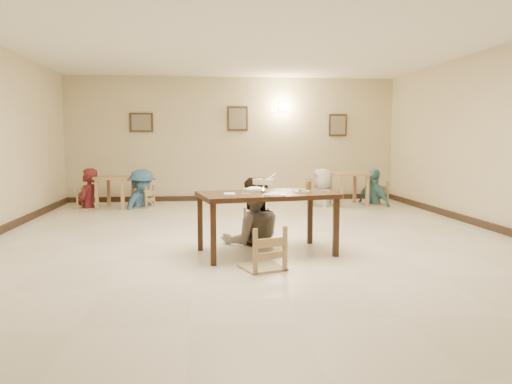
{
  "coord_description": "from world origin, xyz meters",
  "views": [
    {
      "loc": [
        -0.78,
        -7.24,
        1.49
      ],
      "look_at": [
        -0.03,
        -0.37,
        0.76
      ],
      "focal_mm": 35.0,
      "sensor_mm": 36.0,
      "label": 1
    }
  ],
  "objects": [
    {
      "name": "rice_plate_near",
      "position": [
        0.11,
        -1.2,
        0.82
      ],
      "size": [
        0.27,
        0.27,
        0.06
      ],
      "color": "white",
      "rests_on": "main_table"
    },
    {
      "name": "bg_chair_lr",
      "position": [
        -2.09,
        3.85,
        0.45
      ],
      "size": [
        0.43,
        0.43,
        0.91
      ],
      "rotation": [
        0.0,
        0.0,
        -1.95
      ],
      "color": "tan",
      "rests_on": "floor"
    },
    {
      "name": "bg_table_left",
      "position": [
        -2.66,
        3.86,
        0.57
      ],
      "size": [
        0.85,
        0.85,
        0.7
      ],
      "rotation": [
        0.0,
        0.0,
        -0.25
      ],
      "color": "tan",
      "rests_on": "floor"
    },
    {
      "name": "main_table",
      "position": [
        0.06,
        -0.84,
        0.72
      ],
      "size": [
        1.87,
        1.27,
        0.81
      ],
      "rotation": [
        0.0,
        0.0,
        0.19
      ],
      "color": "#371E11",
      "rests_on": "floor"
    },
    {
      "name": "bg_chair_rl",
      "position": [
        1.94,
        3.8,
        0.54
      ],
      "size": [
        0.51,
        0.51,
        1.09
      ],
      "rotation": [
        0.0,
        0.0,
        1.41
      ],
      "color": "tan",
      "rests_on": "floor"
    },
    {
      "name": "curry_warmer",
      "position": [
        0.01,
        -0.87,
        0.95
      ],
      "size": [
        0.31,
        0.28,
        0.25
      ],
      "color": "silver",
      "rests_on": "main_table"
    },
    {
      "name": "bg_chair_rr",
      "position": [
        3.15,
        3.77,
        0.52
      ],
      "size": [
        0.49,
        0.49,
        1.04
      ],
      "rotation": [
        0.0,
        0.0,
        -1.27
      ],
      "color": "tan",
      "rests_on": "floor"
    },
    {
      "name": "picture_b",
      "position": [
        0.1,
        4.96,
        2.0
      ],
      "size": [
        0.5,
        0.04,
        0.6
      ],
      "color": "#372616",
      "rests_on": "wall_back"
    },
    {
      "name": "bg_diner_b",
      "position": [
        -2.09,
        3.85,
        0.85
      ],
      "size": [
        1.08,
        1.27,
        1.7
      ],
      "primitive_type": "imported",
      "rotation": [
        0.0,
        0.0,
        1.07
      ],
      "color": "#39668B",
      "rests_on": "floor"
    },
    {
      "name": "ceiling",
      "position": [
        0.0,
        0.0,
        3.0
      ],
      "size": [
        10.0,
        10.0,
        0.0
      ],
      "primitive_type": "plane",
      "color": "white",
      "rests_on": "wall_back"
    },
    {
      "name": "floor",
      "position": [
        0.0,
        0.0,
        0.0
      ],
      "size": [
        10.0,
        10.0,
        0.0
      ],
      "primitive_type": "plane",
      "color": "beige",
      "rests_on": "ground"
    },
    {
      "name": "rice_plate_far",
      "position": [
        -0.06,
        -0.52,
        0.82
      ],
      "size": [
        0.32,
        0.32,
        0.07
      ],
      "color": "white",
      "rests_on": "main_table"
    },
    {
      "name": "baseboard_back",
      "position": [
        0.0,
        4.97,
        0.06
      ],
      "size": [
        8.0,
        0.06,
        0.12
      ],
      "primitive_type": "cube",
      "color": "black",
      "rests_on": "floor"
    },
    {
      "name": "bg_diner_c",
      "position": [
        1.94,
        3.8,
        0.84
      ],
      "size": [
        0.56,
        0.84,
        1.68
      ],
      "primitive_type": "imported",
      "rotation": [
        0.0,
        0.0,
        4.68
      ],
      "color": "silver",
      "rests_on": "floor"
    },
    {
      "name": "napkin_cutlery",
      "position": [
        -0.44,
        -1.17,
        0.82
      ],
      "size": [
        0.18,
        0.27,
        0.03
      ],
      "color": "white",
      "rests_on": "main_table"
    },
    {
      "name": "bg_diner_d",
      "position": [
        3.15,
        3.77,
        0.83
      ],
      "size": [
        0.77,
        1.05,
        1.66
      ],
      "primitive_type": "imported",
      "rotation": [
        0.0,
        0.0,
        2.0
      ],
      "color": "teal",
      "rests_on": "floor"
    },
    {
      "name": "wall_back",
      "position": [
        0.0,
        5.0,
        1.5
      ],
      "size": [
        10.0,
        0.0,
        10.0
      ],
      "primitive_type": "plane",
      "rotation": [
        1.57,
        0.0,
        0.0
      ],
      "color": "beige",
      "rests_on": "floor"
    },
    {
      "name": "chili_dish",
      "position": [
        -0.23,
        -1.06,
        0.82
      ],
      "size": [
        0.11,
        0.11,
        0.02
      ],
      "color": "white",
      "rests_on": "main_table"
    },
    {
      "name": "picture_c",
      "position": [
        2.6,
        4.96,
        1.85
      ],
      "size": [
        0.45,
        0.04,
        0.55
      ],
      "color": "#372616",
      "rests_on": "wall_back"
    },
    {
      "name": "wall_front",
      "position": [
        0.0,
        -5.0,
        1.5
      ],
      "size": [
        10.0,
        0.0,
        10.0
      ],
      "primitive_type": "plane",
      "rotation": [
        -1.57,
        0.0,
        0.0
      ],
      "color": "beige",
      "rests_on": "floor"
    },
    {
      "name": "bg_table_right",
      "position": [
        2.55,
        3.79,
        0.61
      ],
      "size": [
        0.86,
        0.86,
        0.75
      ],
      "rotation": [
        0.0,
        0.0,
        0.16
      ],
      "color": "tan",
      "rests_on": "floor"
    },
    {
      "name": "drink_glass",
      "position": [
        0.65,
        -0.64,
        0.88
      ],
      "size": [
        0.08,
        0.08,
        0.17
      ],
      "color": "white",
      "rests_on": "main_table"
    },
    {
      "name": "wall_sconce",
      "position": [
        1.2,
        4.96,
        2.3
      ],
      "size": [
        0.16,
        0.05,
        0.22
      ],
      "primitive_type": "cube",
      "color": "#FFD88C",
      "rests_on": "wall_back"
    },
    {
      "name": "chair_far",
      "position": [
        -0.01,
        -0.08,
        0.44
      ],
      "size": [
        0.42,
        0.42,
        0.89
      ],
      "rotation": [
        0.0,
        0.0,
        -0.22
      ],
      "color": "tan",
      "rests_on": "floor"
    },
    {
      "name": "main_diner",
      "position": [
        -0.05,
        -0.13,
        0.95
      ],
      "size": [
        1.01,
        0.83,
        1.9
      ],
      "primitive_type": "imported",
      "rotation": [
        0.0,
        0.0,
        3.27
      ],
      "color": "gray",
      "rests_on": "floor"
    },
    {
      "name": "picture_a",
      "position": [
        -2.2,
        4.96,
        1.9
      ],
      "size": [
        0.55,
        0.04,
        0.45
      ],
      "color": "#372616",
      "rests_on": "wall_back"
    },
    {
      "name": "bg_chair_ll",
      "position": [
        -3.23,
        3.83,
        0.43
      ],
      "size": [
        0.41,
        0.41,
        0.87
      ],
      "rotation": [
        0.0,
        0.0,
        1.52
      ],
      "color": "tan",
      "rests_on": "floor"
    },
    {
      "name": "baseboard_right",
      "position": [
        3.97,
        0.0,
        0.06
      ],
      "size": [
        0.06,
        10.0,
        0.12
      ],
      "primitive_type": "cube",
      "color": "black",
      "rests_on": "floor"
    },
    {
      "name": "bg_diner_a",
      "position": [
        -3.23,
        3.83,
        0.88
      ],
      "size": [
        0.53,
        0.71,
        1.76
      ],
      "primitive_type": "imported",
      "rotation": [
        0.0,
        0.0,
        4.52
      ],
      "color": "#5A171B",
      "rests_on": "floor"
    },
    {
      "name": "chair_near",
      "position": [
        -0.09,
        -1.61,
        0.48
      ],
      "size": [
        0.45,
        0.45,
        0.97
      ],
      "rotation": [
        0.0,
        0.0,
        3.48
      ],
      "color": "tan",
      "rests_on": "floor"
    },
    {
      "name": "fried_plate",
      "position": [
        0.52,
        -0.84,
        0.82
      ],
      "size": [
        0.23,
        0.23,
        0.05
      ],
      "color": "white",
      "rests_on": "main_table"
    }
  ]
}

